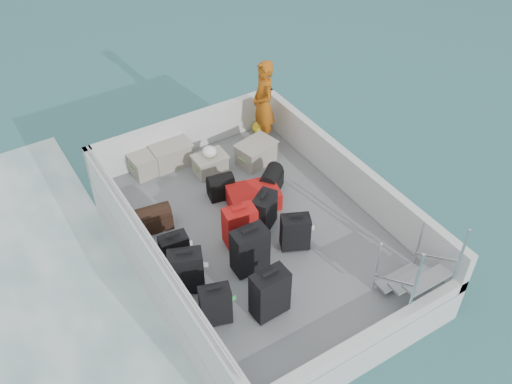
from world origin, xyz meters
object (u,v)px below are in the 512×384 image
crate_2 (210,165)px  crate_1 (171,155)px  suitcase_3 (270,294)px  suitcase_2 (175,252)px  suitcase_6 (295,233)px  suitcase_0 (216,306)px  suitcase_8 (253,197)px  suitcase_1 (186,272)px  suitcase_5 (240,226)px  crate_0 (149,163)px  suitcase_7 (264,212)px  crate_3 (256,153)px  suitcase_4 (250,251)px  passenger (263,104)px

crate_2 → crate_1: bearing=129.5°
suitcase_3 → crate_2: size_ratio=1.40×
suitcase_2 → suitcase_6: size_ratio=0.98×
suitcase_0 → suitcase_8: suitcase_0 is taller
suitcase_0 → suitcase_1: (-0.07, 0.68, 0.03)m
suitcase_5 → crate_0: size_ratio=1.07×
suitcase_0 → suitcase_1: size_ratio=0.91×
suitcase_2 → suitcase_7: (1.49, 0.01, 0.02)m
crate_3 → suitcase_7: bearing=-117.6°
suitcase_1 → suitcase_6: 1.70m
suitcase_3 → suitcase_6: 1.25m
suitcase_2 → suitcase_7: 1.49m
suitcase_1 → suitcase_4: size_ratio=0.94×
suitcase_4 → crate_1: (0.09, 2.79, -0.17)m
suitcase_2 → suitcase_5: 1.02m
suitcase_0 → suitcase_3: bearing=-2.9°
suitcase_0 → suitcase_3: suitcase_3 is taller
suitcase_5 → suitcase_8: size_ratio=0.81×
suitcase_4 → crate_3: 2.47m
suitcase_7 → crate_0: size_ratio=1.01×
suitcase_8 → suitcase_0: bearing=151.0°
suitcase_6 → crate_3: bearing=98.5°
passenger → suitcase_8: bearing=-25.9°
crate_1 → suitcase_8: bearing=-68.5°
suitcase_7 → crate_2: bearing=59.1°
crate_1 → crate_2: crate_1 is taller
suitcase_1 → suitcase_3: bearing=-29.7°
suitcase_7 → suitcase_8: size_ratio=0.76×
suitcase_2 → crate_1: size_ratio=0.88×
suitcase_2 → suitcase_4: (0.87, -0.60, 0.08)m
suitcase_7 → crate_2: suitcase_7 is taller
suitcase_3 → suitcase_8: size_ratio=0.91×
suitcase_8 → crate_2: size_ratio=1.53×
suitcase_2 → suitcase_7: suitcase_7 is taller
suitcase_5 → passenger: (1.67, 1.99, 0.48)m
suitcase_7 → crate_0: suitcase_7 is taller
suitcase_2 → suitcase_6: 1.75m
crate_3 → passenger: (0.44, 0.47, 0.61)m
suitcase_5 → crate_2: bearing=83.6°
suitcase_0 → crate_0: bearing=98.2°
suitcase_6 → crate_1: bearing=128.7°
suitcase_6 → crate_1: (-0.68, 2.77, -0.10)m
suitcase_1 → suitcase_8: size_ratio=0.86×
passenger → suitcase_1: bearing=-37.4°
suitcase_1 → suitcase_4: bearing=13.2°
suitcase_4 → suitcase_0: bearing=-145.9°
suitcase_5 → suitcase_7: suitcase_5 is taller
crate_2 → suitcase_7: bearing=-88.0°
crate_3 → passenger: size_ratio=0.39×
suitcase_5 → crate_0: suitcase_5 is taller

